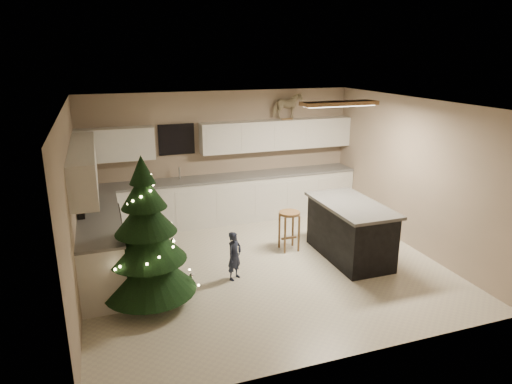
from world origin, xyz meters
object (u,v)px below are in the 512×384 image
bar_stool (289,221)px  toddler (234,256)px  rocking_horse (287,106)px  island (350,230)px  christmas_tree (147,245)px

bar_stool → toddler: (-1.21, -0.73, -0.14)m
bar_stool → rocking_horse: 2.66m
island → rocking_horse: (-0.11, 2.48, 1.79)m
island → rocking_horse: 3.06m
island → bar_stool: 1.04m
christmas_tree → toddler: 1.40m
christmas_tree → island: bearing=6.8°
toddler → island: bearing=-32.2°
christmas_tree → bar_stool: bearing=22.1°
rocking_horse → toddler: bearing=136.6°
island → toddler: (-2.04, -0.12, -0.10)m
island → bar_stool: size_ratio=2.44×
toddler → christmas_tree: bearing=156.9°
bar_stool → rocking_horse: (0.72, 1.87, 1.75)m
island → bar_stool: island is taller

